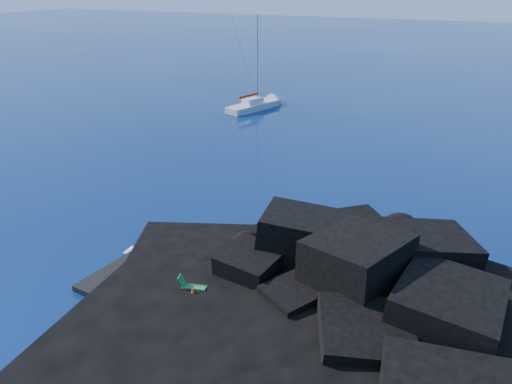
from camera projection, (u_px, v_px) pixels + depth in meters
ground at (100, 273)px, 28.00m from camera, size 400.00×400.00×0.00m
headland at (339, 304)px, 25.33m from camera, size 24.00×24.00×3.60m
beach at (172, 288)px, 26.63m from camera, size 9.08×6.86×0.70m
surf_foam at (221, 252)px, 30.16m from camera, size 10.00×8.00×0.06m
sailboat at (255, 109)px, 63.08m from camera, size 5.32×11.08×11.41m
deck_chair at (194, 284)px, 25.48m from camera, size 1.53×0.97×0.97m
towel at (171, 278)px, 26.84m from camera, size 2.10×1.46×0.05m
sunbather at (171, 276)px, 26.79m from camera, size 1.82×0.96×0.24m
marker_cone at (193, 292)px, 25.16m from camera, size 0.50×0.50×0.60m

